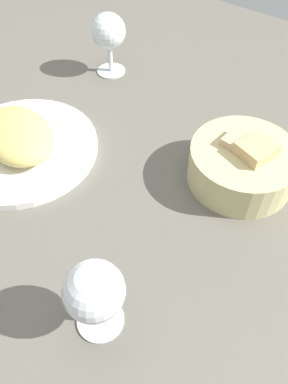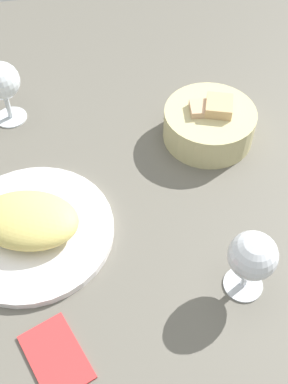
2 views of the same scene
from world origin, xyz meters
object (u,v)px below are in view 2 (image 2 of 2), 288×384
(bread_basket, at_px, (209,123))
(wine_glass_near, at_px, (252,258))
(plate, at_px, (32,231))
(wine_glass_far, at_px, (1,83))
(folded_napkin, at_px, (56,356))

(bread_basket, xyz_separation_m, wine_glass_near, (-0.03, -0.32, 0.05))
(plate, distance_m, wine_glass_far, 0.31)
(bread_basket, bearing_deg, folded_napkin, -129.13)
(wine_glass_far, height_order, folded_napkin, wine_glass_far)
(plate, xyz_separation_m, wine_glass_near, (0.32, -0.15, 0.07))
(bread_basket, height_order, wine_glass_far, wine_glass_far)
(plate, xyz_separation_m, folded_napkin, (0.03, -0.21, -0.00))
(wine_glass_near, height_order, wine_glass_far, wine_glass_far)
(wine_glass_near, xyz_separation_m, wine_glass_far, (-0.35, 0.44, 0.01))
(plate, relative_size, wine_glass_far, 2.08)
(plate, distance_m, wine_glass_near, 0.36)
(wine_glass_far, bearing_deg, folded_napkin, -82.71)
(plate, relative_size, wine_glass_near, 2.23)
(bread_basket, relative_size, wine_glass_far, 1.34)
(bread_basket, distance_m, wine_glass_far, 0.40)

